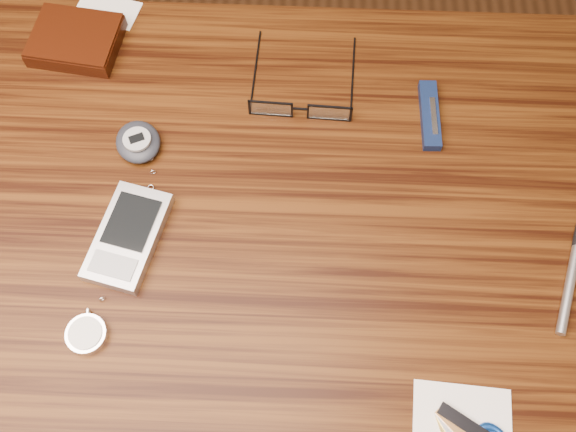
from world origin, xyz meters
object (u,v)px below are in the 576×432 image
at_px(wallet_and_card, 76,39).
at_px(pocket_watch, 89,326).
at_px(silver_pen, 573,269).
at_px(eyeglasses, 300,106).
at_px(pedometer, 138,142).
at_px(pda_phone, 128,236).
at_px(pocket_knife, 430,115).
at_px(desk, 229,272).

bearing_deg(wallet_and_card, pocket_watch, -77.96).
bearing_deg(pocket_watch, silver_pen, 9.38).
relative_size(eyeglasses, pedometer, 1.77).
bearing_deg(silver_pen, eyeglasses, 147.23).
bearing_deg(eyeglasses, pocket_watch, -127.07).
distance_m(eyeglasses, pocket_watch, 0.36).
relative_size(pocket_watch, pda_phone, 2.14).
height_order(eyeglasses, pda_phone, eyeglasses).
relative_size(wallet_and_card, pocket_watch, 0.52).
relative_size(pda_phone, pocket_knife, 1.37).
relative_size(desk, wallet_and_card, 6.77).
distance_m(desk, pocket_watch, 0.20).
relative_size(pedometer, pocket_knife, 0.80).
height_order(desk, silver_pen, silver_pen).
height_order(desk, pda_phone, pda_phone).
distance_m(desk, pocket_knife, 0.32).
xyz_separation_m(pocket_watch, silver_pen, (0.52, 0.09, -0.00)).
xyz_separation_m(wallet_and_card, pocket_watch, (0.08, -0.38, -0.01)).
xyz_separation_m(wallet_and_card, pedometer, (0.10, -0.15, -0.00)).
bearing_deg(pda_phone, pocket_watch, -104.50).
relative_size(pocket_watch, pedometer, 3.70).
bearing_deg(pocket_watch, desk, 38.81).
distance_m(eyeglasses, pocket_knife, 0.16).
height_order(eyeglasses, pocket_knife, eyeglasses).
height_order(pedometer, silver_pen, pedometer).
xyz_separation_m(desk, wallet_and_card, (-0.21, 0.27, 0.11)).
distance_m(desk, pedometer, 0.20).
xyz_separation_m(pedometer, silver_pen, (0.50, -0.14, -0.01)).
height_order(desk, pocket_knife, pocket_knife).
bearing_deg(eyeglasses, silver_pen, -32.77).
bearing_deg(pedometer, wallet_and_card, 123.94).
xyz_separation_m(pocket_watch, pedometer, (0.02, 0.23, 0.01)).
relative_size(eyeglasses, pocket_watch, 0.48).
height_order(desk, pedometer, pedometer).
relative_size(wallet_and_card, pocket_knife, 1.53).
height_order(wallet_and_card, eyeglasses, eyeglasses).
distance_m(eyeglasses, silver_pen, 0.37).
distance_m(desk, eyeglasses, 0.23).
bearing_deg(pda_phone, silver_pen, -1.98).
distance_m(pocket_watch, pda_phone, 0.11).
height_order(wallet_and_card, pedometer, same).
bearing_deg(wallet_and_card, pedometer, -56.06).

